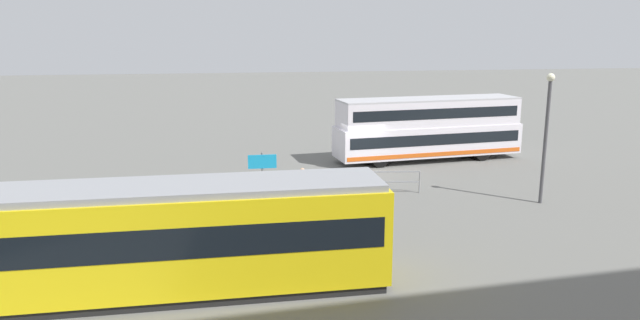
% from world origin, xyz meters
% --- Properties ---
extents(ground_plane, '(160.00, 160.00, 0.00)m').
position_xyz_m(ground_plane, '(0.00, 0.00, 0.00)').
color(ground_plane, slate).
extents(double_decker_bus, '(11.52, 3.75, 3.75)m').
position_xyz_m(double_decker_bus, '(-4.40, -1.88, 1.93)').
color(double_decker_bus, silver).
rests_on(double_decker_bus, ground).
extents(tram_yellow, '(13.13, 2.66, 3.31)m').
position_xyz_m(tram_yellow, '(9.60, 14.18, 1.72)').
color(tram_yellow, yellow).
rests_on(tram_yellow, ground).
extents(pedestrian_near_railing, '(0.44, 0.44, 1.57)m').
position_xyz_m(pedestrian_near_railing, '(4.28, 5.52, 0.90)').
color(pedestrian_near_railing, '#4C3F2D').
rests_on(pedestrian_near_railing, ground).
extents(pedestrian_railing, '(7.07, 1.09, 1.08)m').
position_xyz_m(pedestrian_railing, '(2.03, 4.57, 0.74)').
color(pedestrian_railing, gray).
rests_on(pedestrian_railing, ground).
extents(info_sign, '(1.29, 0.13, 2.27)m').
position_xyz_m(info_sign, '(6.06, 5.16, 1.60)').
color(info_sign, slate).
rests_on(info_sign, ground).
extents(street_lamp, '(0.36, 0.36, 5.84)m').
position_xyz_m(street_lamp, '(-6.32, 7.62, 3.48)').
color(street_lamp, '#4C4C51').
rests_on(street_lamp, ground).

